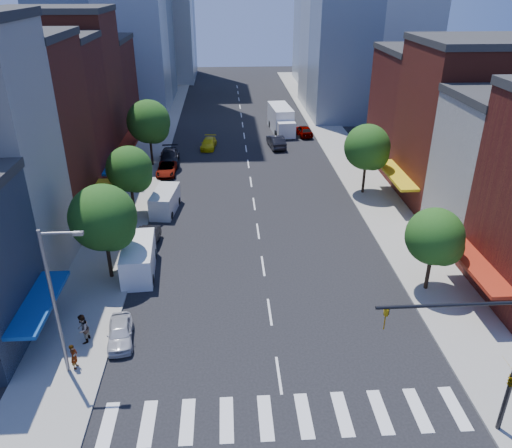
{
  "coord_description": "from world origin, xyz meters",
  "views": [
    {
      "loc": [
        -2.64,
        -21.48,
        20.29
      ],
      "look_at": [
        -0.72,
        9.37,
        5.0
      ],
      "focal_mm": 35.0,
      "sensor_mm": 36.0,
      "label": 1
    }
  ],
  "objects": [
    {
      "name": "bldg_left_5",
      "position": [
        -21.0,
        47.0,
        6.5
      ],
      "size": [
        12.0,
        10.0,
        13.0
      ],
      "primitive_type": "cube",
      "color": "#501514",
      "rests_on": "ground"
    },
    {
      "name": "tree_left_mid",
      "position": [
        -11.35,
        21.92,
        4.53
      ],
      "size": [
        4.2,
        4.2,
        6.65
      ],
      "color": "black",
      "rests_on": "sidewalk_left"
    },
    {
      "name": "cargo_van_near",
      "position": [
        -9.49,
        11.57,
        1.19
      ],
      "size": [
        2.62,
        5.76,
        2.4
      ],
      "rotation": [
        0.0,
        0.0,
        0.07
      ],
      "color": "white",
      "rests_on": "ground"
    },
    {
      "name": "traffic_signal",
      "position": [
        9.94,
        -4.5,
        4.16
      ],
      "size": [
        7.24,
        2.24,
        8.0
      ],
      "color": "black",
      "rests_on": "sidewalk_right"
    },
    {
      "name": "taxi",
      "position": [
        -4.93,
        42.53,
        0.65
      ],
      "size": [
        2.29,
        4.64,
        1.3
      ],
      "primitive_type": "imported",
      "rotation": [
        0.0,
        0.0,
        -0.11
      ],
      "color": "#D9C90B",
      "rests_on": "ground"
    },
    {
      "name": "sidewalk_left",
      "position": [
        -12.5,
        40.0,
        0.07
      ],
      "size": [
        5.0,
        120.0,
        0.15
      ],
      "primitive_type": "cube",
      "color": "gray",
      "rests_on": "ground"
    },
    {
      "name": "pedestrian_near",
      "position": [
        -11.62,
        1.2,
        0.95
      ],
      "size": [
        0.42,
        0.61,
        1.6
      ],
      "primitive_type": "imported",
      "rotation": [
        0.0,
        0.0,
        1.51
      ],
      "color": "#999999",
      "rests_on": "sidewalk_left"
    },
    {
      "name": "bldg_left_4",
      "position": [
        -21.0,
        37.5,
        8.5
      ],
      "size": [
        12.0,
        9.0,
        17.0
      ],
      "primitive_type": "cube",
      "color": "#5A1F15",
      "rests_on": "ground"
    },
    {
      "name": "ground",
      "position": [
        0.0,
        0.0,
        0.0
      ],
      "size": [
        220.0,
        220.0,
        0.0
      ],
      "primitive_type": "plane",
      "color": "black",
      "rests_on": "ground"
    },
    {
      "name": "streetlight",
      "position": [
        -11.81,
        1.0,
        5.28
      ],
      "size": [
        2.25,
        0.25,
        9.0
      ],
      "color": "slate",
      "rests_on": "sidewalk_left"
    },
    {
      "name": "box_truck",
      "position": [
        5.5,
        50.1,
        1.68
      ],
      "size": [
        3.33,
        8.99,
        3.55
      ],
      "rotation": [
        0.0,
        0.0,
        0.08
      ],
      "color": "white",
      "rests_on": "ground"
    },
    {
      "name": "bldg_right_3",
      "position": [
        21.0,
        34.0,
        6.5
      ],
      "size": [
        12.0,
        10.0,
        13.0
      ],
      "primitive_type": "cube",
      "color": "#501514",
      "rests_on": "ground"
    },
    {
      "name": "traffic_car_far",
      "position": [
        8.48,
        47.47,
        0.77
      ],
      "size": [
        2.35,
        4.68,
        1.53
      ],
      "primitive_type": "imported",
      "rotation": [
        0.0,
        0.0,
        3.27
      ],
      "color": "#999999",
      "rests_on": "ground"
    },
    {
      "name": "parked_car_third",
      "position": [
        -9.5,
        32.97,
        0.64
      ],
      "size": [
        2.16,
        4.61,
        1.28
      ],
      "primitive_type": "imported",
      "rotation": [
        0.0,
        0.0,
        -0.01
      ],
      "color": "#999999",
      "rests_on": "ground"
    },
    {
      "name": "tree_left_far",
      "position": [
        -11.35,
        35.92,
        5.2
      ],
      "size": [
        5.0,
        5.0,
        7.75
      ],
      "color": "black",
      "rests_on": "sidewalk_left"
    },
    {
      "name": "tree_left_near",
      "position": [
        -11.35,
        10.92,
        4.87
      ],
      "size": [
        4.8,
        4.8,
        7.3
      ],
      "color": "black",
      "rests_on": "sidewalk_left"
    },
    {
      "name": "parked_car_rear",
      "position": [
        -9.5,
        36.69,
        0.82
      ],
      "size": [
        2.59,
        5.76,
        1.64
      ],
      "primitive_type": "imported",
      "rotation": [
        0.0,
        0.0,
        0.05
      ],
      "color": "black",
      "rests_on": "ground"
    },
    {
      "name": "bldg_left_3",
      "position": [
        -21.0,
        29.0,
        7.5
      ],
      "size": [
        12.0,
        8.0,
        15.0
      ],
      "primitive_type": "cube",
      "color": "#501514",
      "rests_on": "ground"
    },
    {
      "name": "tree_right_near",
      "position": [
        11.65,
        7.92,
        4.19
      ],
      "size": [
        4.0,
        4.0,
        6.2
      ],
      "color": "black",
      "rests_on": "sidewalk_right"
    },
    {
      "name": "crosswalk",
      "position": [
        0.0,
        -3.0,
        0.01
      ],
      "size": [
        19.0,
        3.0,
        0.01
      ],
      "primitive_type": "cube",
      "color": "silver",
      "rests_on": "ground"
    },
    {
      "name": "traffic_car_oncoming",
      "position": [
        4.02,
        42.36,
        0.83
      ],
      "size": [
        2.35,
        5.2,
        1.66
      ],
      "primitive_type": "imported",
      "rotation": [
        0.0,
        0.0,
        3.26
      ],
      "color": "black",
      "rests_on": "ground"
    },
    {
      "name": "pedestrian_far",
      "position": [
        -11.66,
        3.46,
        1.13
      ],
      "size": [
        0.83,
        1.02,
        1.95
      ],
      "primitive_type": "imported",
      "rotation": [
        0.0,
        0.0,
        -1.67
      ],
      "color": "#999999",
      "rests_on": "sidewalk_left"
    },
    {
      "name": "parked_car_front",
      "position": [
        -9.5,
        3.6,
        0.64
      ],
      "size": [
        2.0,
        3.9,
        1.27
      ],
      "primitive_type": "imported",
      "rotation": [
        0.0,
        0.0,
        0.14
      ],
      "color": "#BBBAC0",
      "rests_on": "ground"
    },
    {
      "name": "parked_car_second",
      "position": [
        -9.5,
        15.44,
        0.76
      ],
      "size": [
        2.08,
        4.74,
        1.51
      ],
      "primitive_type": "imported",
      "rotation": [
        0.0,
        0.0,
        -0.11
      ],
      "color": "black",
      "rests_on": "ground"
    },
    {
      "name": "cargo_van_far",
      "position": [
        -8.65,
        22.7,
        1.05
      ],
      "size": [
        2.61,
        5.2,
        2.13
      ],
      "rotation": [
        0.0,
        0.0,
        -0.13
      ],
      "color": "silver",
      "rests_on": "ground"
    },
    {
      "name": "bldg_left_2",
      "position": [
        -21.0,
        20.5,
        8.0
      ],
      "size": [
        12.0,
        9.0,
        16.0
      ],
      "primitive_type": "cube",
      "color": "#5A1F15",
      "rests_on": "ground"
    },
    {
      "name": "sidewalk_right",
      "position": [
        12.5,
        40.0,
        0.07
      ],
      "size": [
        5.0,
        120.0,
        0.15
      ],
      "primitive_type": "cube",
      "color": "gray",
      "rests_on": "ground"
    },
    {
      "name": "bldg_right_2",
      "position": [
        21.0,
        24.0,
        7.5
      ],
      "size": [
        12.0,
        10.0,
        15.0
      ],
      "primitive_type": "cube",
      "color": "#5A1F15",
      "rests_on": "ground"
    },
    {
      "name": "tree_right_far",
      "position": [
        11.65,
        25.92,
        4.86
      ],
      "size": [
        4.6,
        4.6,
        7.2
      ],
      "color": "black",
      "rests_on": "sidewalk_right"
    }
  ]
}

